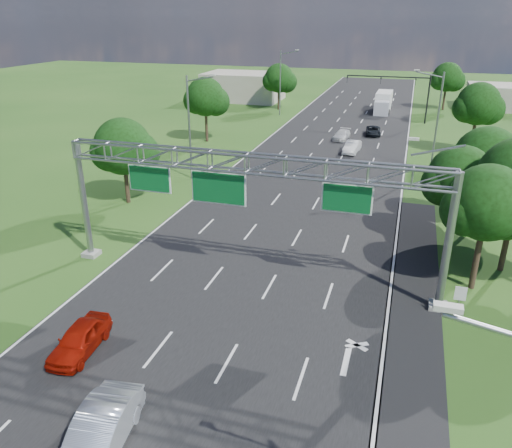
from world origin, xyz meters
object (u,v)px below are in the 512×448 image
at_px(regulatory_sign, 460,297).
at_px(silver_sedan, 99,433).
at_px(red_coupe, 80,339).
at_px(sign_gantry, 248,174).
at_px(traffic_signal, 404,87).
at_px(box_truck, 383,103).

distance_m(regulatory_sign, silver_sedan, 18.79).
bearing_deg(red_coupe, sign_gantry, 53.37).
bearing_deg(red_coupe, regulatory_sign, 19.82).
distance_m(sign_gantry, red_coupe, 12.47).
distance_m(traffic_signal, red_coupe, 63.68).
bearing_deg(silver_sedan, box_truck, 78.15).
xyz_separation_m(traffic_signal, box_truck, (-3.23, 8.13, -3.64)).
bearing_deg(sign_gantry, regulatory_sign, -4.83).
height_order(silver_sedan, box_truck, box_truck).
bearing_deg(box_truck, silver_sedan, -92.90).
height_order(traffic_signal, red_coupe, traffic_signal).
height_order(red_coupe, silver_sedan, silver_sedan).
relative_size(regulatory_sign, silver_sedan, 0.42).
bearing_deg(regulatory_sign, traffic_signal, 95.20).
bearing_deg(silver_sedan, sign_gantry, 76.78).
distance_m(sign_gantry, silver_sedan, 15.47).
distance_m(red_coupe, box_truck, 71.00).
bearing_deg(regulatory_sign, box_truck, 97.47).
bearing_deg(silver_sedan, regulatory_sign, 36.60).
bearing_deg(red_coupe, box_truck, 77.28).
bearing_deg(red_coupe, silver_sedan, -53.64).
relative_size(regulatory_sign, traffic_signal, 0.17).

